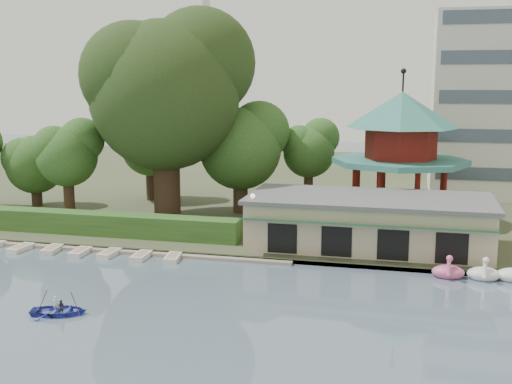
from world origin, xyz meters
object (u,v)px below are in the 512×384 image
(dock, at_px, (81,247))
(boathouse, at_px, (369,221))
(rowboat_with_passengers, at_px, (59,307))
(pavilion, at_px, (401,143))
(big_tree, at_px, (167,85))

(dock, distance_m, boathouse, 22.62)
(dock, height_order, rowboat_with_passengers, rowboat_with_passengers)
(dock, bearing_deg, boathouse, 12.24)
(pavilion, bearing_deg, boathouse, -101.28)
(boathouse, bearing_deg, dock, -167.76)
(big_tree, xyz_separation_m, rowboat_with_passengers, (2.74, -24.32, -12.24))
(big_tree, bearing_deg, rowboat_with_passengers, -83.57)
(pavilion, bearing_deg, dock, -148.34)
(boathouse, relative_size, pavilion, 1.38)
(pavilion, distance_m, big_tree, 21.79)
(pavilion, distance_m, rowboat_with_passengers, 34.14)
(big_tree, height_order, rowboat_with_passengers, big_tree)
(rowboat_with_passengers, bearing_deg, pavilion, 57.25)
(boathouse, bearing_deg, big_tree, 161.63)
(dock, relative_size, rowboat_with_passengers, 6.67)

